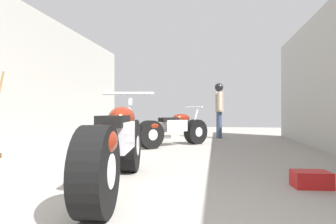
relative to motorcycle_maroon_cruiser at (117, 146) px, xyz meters
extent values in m
plane|color=gray|center=(0.19, 2.27, -0.42)|extent=(18.91, 18.91, 0.00)
cube|color=#A3A099|center=(-2.67, 2.27, 1.00)|extent=(0.08, 8.67, 2.84)
cylinder|color=black|center=(-0.13, 0.77, -0.09)|extent=(0.31, 0.68, 0.65)
cylinder|color=silver|center=(-0.13, 0.77, -0.09)|extent=(0.26, 0.28, 0.25)
cylinder|color=black|center=(0.12, -0.68, -0.09)|extent=(0.31, 0.68, 0.65)
cylinder|color=silver|center=(0.12, -0.68, -0.09)|extent=(0.26, 0.28, 0.25)
cube|color=silver|center=(-0.01, 0.04, 0.09)|extent=(0.35, 0.68, 0.29)
ellipsoid|color=maroon|center=(-0.04, 0.27, 0.27)|extent=(0.35, 0.57, 0.22)
cube|color=black|center=(0.02, -0.14, 0.24)|extent=(0.30, 0.52, 0.10)
ellipsoid|color=maroon|center=(0.11, -0.63, 0.11)|extent=(0.34, 0.49, 0.24)
cylinder|color=silver|center=(-0.12, 0.73, 0.21)|extent=(0.09, 0.26, 0.59)
cylinder|color=silver|center=(-0.11, 0.69, 0.56)|extent=(0.63, 0.14, 0.04)
cylinder|color=silver|center=(-0.10, -0.28, -0.19)|extent=(0.18, 0.57, 0.09)
cylinder|color=black|center=(0.48, 3.90, -0.13)|extent=(0.54, 0.58, 0.58)
cylinder|color=silver|center=(0.48, 3.90, -0.13)|extent=(0.31, 0.31, 0.22)
cylinder|color=black|center=(-0.39, 2.90, -0.13)|extent=(0.54, 0.58, 0.58)
cylinder|color=silver|center=(-0.39, 2.90, -0.13)|extent=(0.31, 0.31, 0.22)
cube|color=silver|center=(0.05, 3.40, 0.04)|extent=(0.55, 0.58, 0.26)
ellipsoid|color=maroon|center=(0.18, 3.55, 0.20)|extent=(0.49, 0.51, 0.20)
cube|color=black|center=(-0.06, 3.27, 0.17)|extent=(0.44, 0.46, 0.09)
ellipsoid|color=maroon|center=(-0.36, 2.93, 0.06)|extent=(0.44, 0.46, 0.22)
cylinder|color=silver|center=(0.45, 3.87, 0.15)|extent=(0.19, 0.20, 0.53)
cylinder|color=silver|center=(0.43, 3.84, 0.46)|extent=(0.45, 0.40, 0.03)
cylinder|color=silver|center=(-0.23, 3.27, -0.21)|extent=(0.39, 0.43, 0.08)
cylinder|color=#384766|center=(1.05, 5.46, -0.03)|extent=(0.16, 0.16, 0.77)
cylinder|color=#384766|center=(1.04, 5.66, -0.03)|extent=(0.16, 0.16, 0.77)
cube|color=#B2A899|center=(1.04, 5.56, 0.64)|extent=(0.26, 0.44, 0.59)
cylinder|color=beige|center=(1.06, 5.30, 0.67)|extent=(0.11, 0.11, 0.54)
cylinder|color=beige|center=(1.03, 5.82, 0.67)|extent=(0.11, 0.11, 0.54)
sphere|color=black|center=(1.04, 5.56, 1.06)|extent=(0.21, 0.21, 0.21)
sphere|color=black|center=(1.04, 5.56, 1.08)|extent=(0.25, 0.25, 0.25)
cube|color=#B21919|center=(1.87, 0.39, -0.34)|extent=(0.36, 0.25, 0.16)
camera|label=1|loc=(0.94, -2.44, 0.32)|focal=28.46mm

